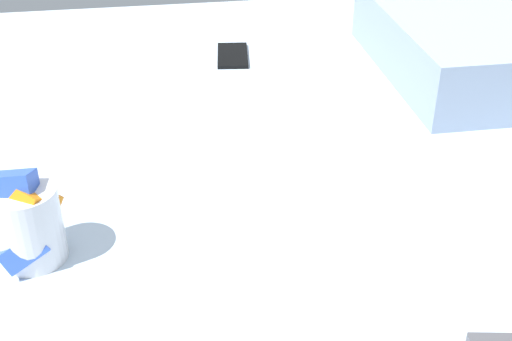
# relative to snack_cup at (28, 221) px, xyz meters

# --- Properties ---
(bed_mattress) EXTENTS (1.80, 1.40, 0.18)m
(bed_mattress) POSITION_rel_snack_cup_xyz_m (-0.18, 0.37, -0.15)
(bed_mattress) COLOR silver
(bed_mattress) RESTS_ON ground
(snack_cup) EXTENTS (0.10, 0.10, 0.14)m
(snack_cup) POSITION_rel_snack_cup_xyz_m (0.00, 0.00, 0.00)
(snack_cup) COLOR silver
(snack_cup) RESTS_ON bed_mattress
(cell_phone) EXTENTS (0.15, 0.08, 0.01)m
(cell_phone) POSITION_rel_snack_cup_xyz_m (-0.67, 0.36, -0.06)
(cell_phone) COLOR black
(cell_phone) RESTS_ON bed_mattress
(pillow) EXTENTS (0.52, 0.36, 0.13)m
(pillow) POSITION_rel_snack_cup_xyz_m (-0.51, 0.85, 0.00)
(pillow) COLOR #8C9EB7
(pillow) RESTS_ON bed_mattress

